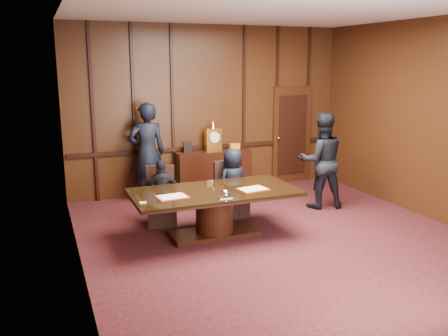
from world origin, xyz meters
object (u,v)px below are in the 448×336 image
witness_left (147,153)px  witness_right (321,161)px  conference_table (214,205)px  sideboard (213,170)px  signatory_right (233,183)px  signatory_left (162,193)px

witness_left → witness_right: 3.39m
witness_left → conference_table: bearing=105.3°
sideboard → signatory_right: bearing=-98.4°
conference_table → witness_left: witness_left is taller
signatory_left → witness_right: 3.11m
witness_left → witness_right: witness_left is taller
conference_table → witness_right: (2.44, 0.73, 0.40)m
signatory_right → witness_left: 1.98m
signatory_right → witness_left: (-1.20, 1.54, 0.37)m
sideboard → conference_table: bearing=-109.8°
conference_table → signatory_right: size_ratio=2.10×
signatory_left → witness_right: bearing=-170.4°
signatory_left → signatory_right: size_ratio=0.91×
sideboard → witness_left: 1.54m
sideboard → signatory_left: size_ratio=1.40×
signatory_left → witness_right: (3.09, -0.07, 0.34)m
sideboard → signatory_left: (-1.55, -1.70, 0.08)m
conference_table → sideboard: bearing=70.2°
witness_right → sideboard: bearing=-34.7°
conference_table → signatory_left: size_ratio=2.30×
signatory_right → sideboard: bearing=-115.5°
signatory_left → signatory_right: (1.30, 0.00, 0.05)m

